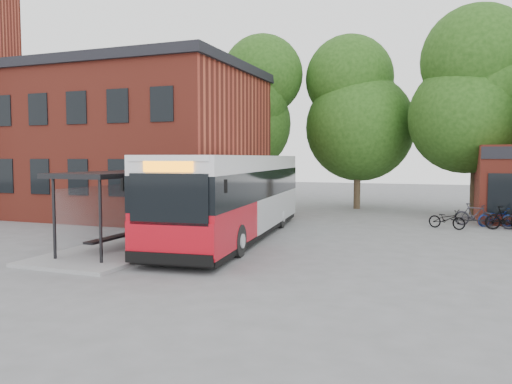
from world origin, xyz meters
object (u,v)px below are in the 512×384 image
(bus_shelter, at_px, (122,211))
(bicycle_2, at_px, (496,217))
(bicycle_0, at_px, (447,219))
(bicycle_1, at_px, (474,215))
(bicycle_3, at_px, (506,218))
(city_bus, at_px, (235,197))

(bus_shelter, height_order, bicycle_2, bus_shelter)
(bicycle_0, distance_m, bicycle_1, 1.92)
(bus_shelter, distance_m, bicycle_3, 17.30)
(bus_shelter, height_order, city_bus, city_bus)
(bicycle_0, bearing_deg, bus_shelter, 156.31)
(bus_shelter, xyz_separation_m, city_bus, (2.63, 4.22, 0.27))
(bicycle_2, bearing_deg, city_bus, 103.09)
(city_bus, relative_size, bicycle_1, 7.33)
(bus_shelter, xyz_separation_m, bicycle_3, (13.56, 10.71, -0.90))
(city_bus, relative_size, bicycle_2, 7.63)
(city_bus, height_order, bicycle_1, city_bus)
(bus_shelter, height_order, bicycle_0, bus_shelter)
(bicycle_1, height_order, bicycle_2, bicycle_1)
(bicycle_0, bearing_deg, bicycle_2, -31.79)
(bus_shelter, relative_size, bicycle_0, 3.97)
(city_bus, distance_m, bicycle_1, 12.18)
(bicycle_0, relative_size, bicycle_1, 0.95)
(bicycle_2, height_order, bicycle_3, bicycle_3)
(bicycle_0, xyz_separation_m, bicycle_2, (2.24, 1.55, 0.00))
(bus_shelter, distance_m, city_bus, 4.98)
(city_bus, bearing_deg, bicycle_2, 28.99)
(bus_shelter, xyz_separation_m, bicycle_0, (10.99, 10.16, -0.99))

